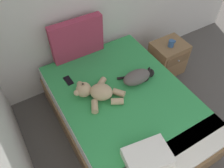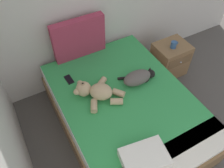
% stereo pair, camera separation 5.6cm
% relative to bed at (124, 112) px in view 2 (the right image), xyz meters
% --- Properties ---
extents(ground_plane, '(9.69, 9.69, 0.00)m').
position_rel_bed_xyz_m(ground_plane, '(0.77, -0.85, -0.27)').
color(ground_plane, '#4C4742').
extents(bed, '(1.41, 1.93, 0.55)m').
position_rel_bed_xyz_m(bed, '(0.00, 0.00, 0.00)').
color(bed, olive).
rests_on(bed, ground_plane).
extents(patterned_cushion, '(0.67, 0.10, 0.51)m').
position_rel_bed_xyz_m(patterned_cushion, '(-0.14, 0.89, 0.53)').
color(patterned_cushion, '#A5334C').
rests_on(patterned_cushion, bed).
extents(cat, '(0.42, 0.26, 0.15)m').
position_rel_bed_xyz_m(cat, '(0.25, 0.13, 0.35)').
color(cat, '#59514C').
rests_on(cat, bed).
extents(teddy_bear, '(0.52, 0.47, 0.18)m').
position_rel_bed_xyz_m(teddy_bear, '(-0.27, 0.17, 0.36)').
color(teddy_bear, tan).
rests_on(teddy_bear, bed).
extents(cell_phone, '(0.08, 0.15, 0.01)m').
position_rel_bed_xyz_m(cell_phone, '(-0.45, 0.54, 0.28)').
color(cell_phone, black).
rests_on(cell_phone, bed).
extents(throw_pillow, '(0.44, 0.34, 0.11)m').
position_rel_bed_xyz_m(throw_pillow, '(-0.23, -0.70, 0.33)').
color(throw_pillow, white).
rests_on(throw_pillow, bed).
extents(nightstand, '(0.47, 0.42, 0.50)m').
position_rel_bed_xyz_m(nightstand, '(1.08, 0.50, -0.02)').
color(nightstand, olive).
rests_on(nightstand, ground_plane).
extents(mug, '(0.12, 0.08, 0.09)m').
position_rel_bed_xyz_m(mug, '(1.05, 0.47, 0.28)').
color(mug, '#33598C').
rests_on(mug, nightstand).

